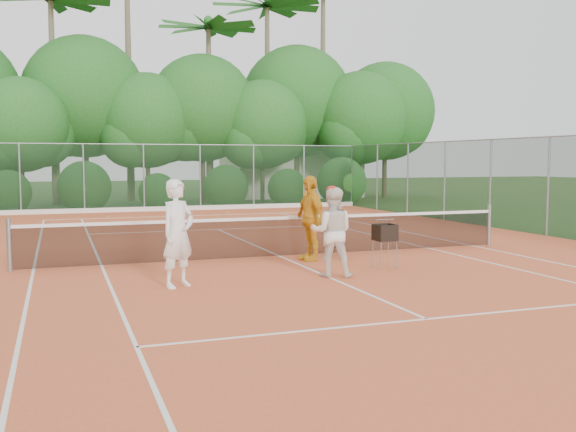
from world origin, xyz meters
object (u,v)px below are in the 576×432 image
Objects in this scene: player_white at (178,233)px; player_yellow at (310,218)px; player_center_grp at (332,232)px; ball_hopper at (385,233)px.

player_white is 1.00× the size of player_yellow.
player_center_grp is 2.08m from player_yellow.
player_white reaches higher than player_center_grp.
player_white is 1.09× the size of player_center_grp.
player_yellow is at bearing 108.84° from ball_hopper.
player_white is at bearing -64.46° from player_yellow.
player_yellow reaches higher than player_center_grp.
player_center_grp is 1.90× the size of ball_hopper.
player_white is 3.99m from player_yellow.
player_white reaches higher than ball_hopper.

